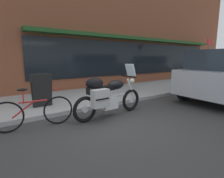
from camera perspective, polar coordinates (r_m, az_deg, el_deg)
name	(u,v)px	position (r m, az deg, el deg)	size (l,w,h in m)	color
ground_plane	(115,122)	(4.42, 0.84, -10.80)	(80.00, 80.00, 0.00)	#323232
storefront_building	(140,22)	(11.17, 9.11, 20.71)	(18.32, 0.90, 7.52)	brown
sidewalk_curb	(199,81)	(13.07, 26.36, 2.29)	(30.00, 3.17, 0.12)	#9B9B9B
touring_motorcycle	(107,95)	(4.65, -1.56, -1.93)	(2.25, 0.76, 1.40)	black
parked_bicycle	(34,112)	(4.34, -24.08, -6.89)	(1.75, 0.48, 0.93)	black
sandwich_board_sign	(42,90)	(5.68, -21.88, -0.37)	(0.55, 0.42, 0.99)	black
parking_sign_pole	(208,58)	(11.19, 28.63, 8.95)	(0.44, 0.07, 2.52)	#59595B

